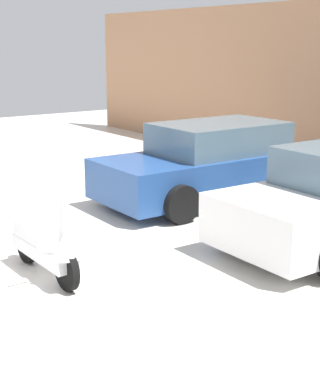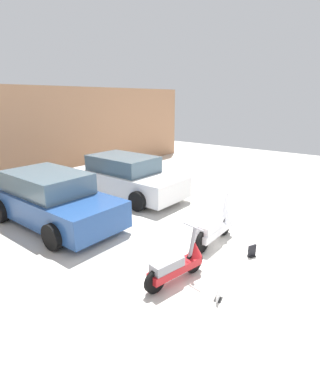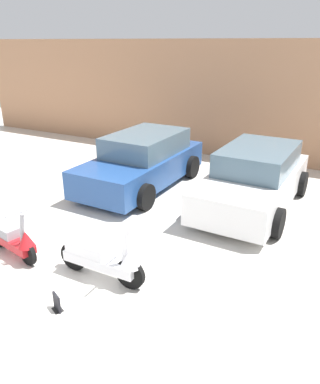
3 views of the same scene
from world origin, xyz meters
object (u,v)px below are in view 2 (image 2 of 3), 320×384
object	(u,v)px
scooter_front_left	(178,264)
placard_near_right_scooter	(252,251)
car_rear_center	(127,177)
scooter_front_right	(216,226)
car_rear_left	(53,199)
placard_near_left_scooter	(219,294)

from	to	relation	value
scooter_front_left	placard_near_right_scooter	world-z (taller)	scooter_front_left
scooter_front_left	car_rear_center	distance (m)	5.14
scooter_front_left	scooter_front_right	bearing A→B (deg)	17.04
scooter_front_right	placard_near_right_scooter	bearing A→B (deg)	-99.65
placard_near_right_scooter	car_rear_left	bearing A→B (deg)	106.70
scooter_front_right	placard_near_left_scooter	size ratio (longest dim) A/B	6.00
scooter_front_left	car_rear_left	xyz separation A→B (m)	(0.20, 4.06, 0.30)
placard_near_left_scooter	placard_near_right_scooter	size ratio (longest dim) A/B	1.00
scooter_front_right	car_rear_center	xyz separation A→B (m)	(1.26, 3.95, 0.25)
car_rear_left	placard_near_left_scooter	distance (m)	4.93
scooter_front_right	car_rear_center	world-z (taller)	car_rear_center
placard_near_left_scooter	placard_near_right_scooter	world-z (taller)	same
car_rear_center	scooter_front_right	bearing A→B (deg)	-16.05
car_rear_center	placard_near_left_scooter	world-z (taller)	car_rear_center
scooter_front_left	car_rear_center	size ratio (longest dim) A/B	0.34
scooter_front_right	car_rear_left	bearing A→B (deg)	112.15
car_rear_left	placard_near_right_scooter	world-z (taller)	car_rear_left
car_rear_left	placard_near_left_scooter	world-z (taller)	car_rear_left
scooter_front_left	placard_near_left_scooter	xyz separation A→B (m)	(-0.05, -0.84, -0.23)
car_rear_left	placard_near_right_scooter	bearing A→B (deg)	17.94
car_rear_left	placard_near_left_scooter	xyz separation A→B (m)	(-0.24, -4.89, -0.53)
car_rear_center	placard_near_right_scooter	xyz separation A→B (m)	(-1.42, -4.87, -0.52)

